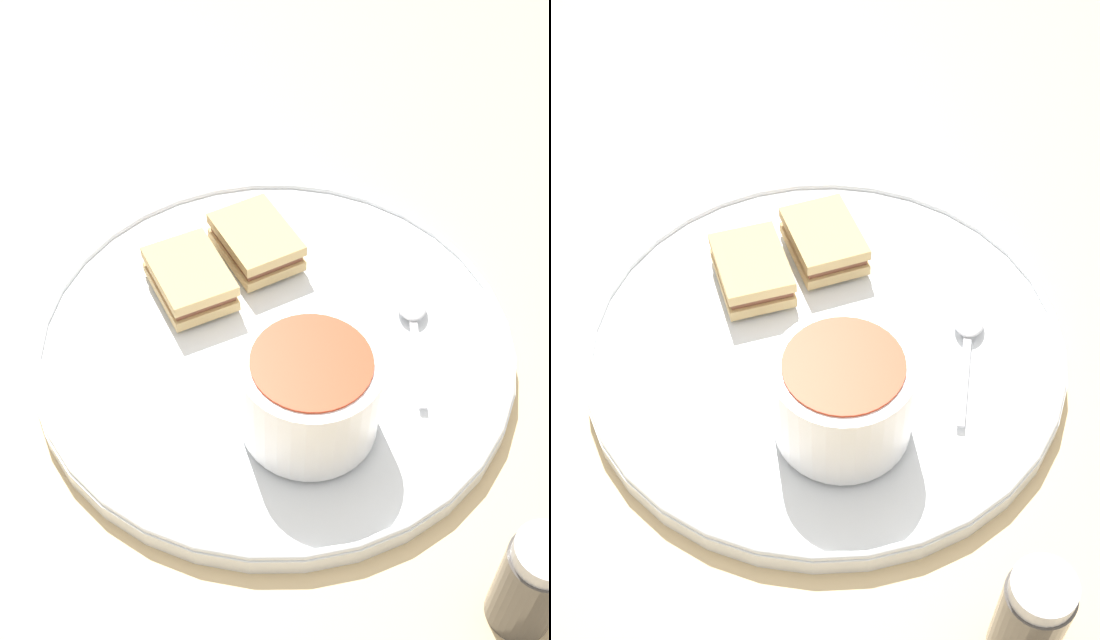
{
  "view_description": "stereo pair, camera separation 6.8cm",
  "coord_description": "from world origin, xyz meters",
  "views": [
    {
      "loc": [
        0.34,
        -0.29,
        0.56
      ],
      "look_at": [
        0.0,
        0.0,
        0.04
      ],
      "focal_mm": 50.0,
      "sensor_mm": 36.0,
      "label": 1
    },
    {
      "loc": [
        0.38,
        -0.23,
        0.56
      ],
      "look_at": [
        0.0,
        0.0,
        0.04
      ],
      "focal_mm": 50.0,
      "sensor_mm": 36.0,
      "label": 2
    }
  ],
  "objects": [
    {
      "name": "soup_bowl",
      "position": [
        0.08,
        -0.03,
        0.06
      ],
      "size": [
        0.1,
        0.1,
        0.07
      ],
      "color": "white",
      "rests_on": "plate"
    },
    {
      "name": "spoon",
      "position": [
        0.05,
        0.1,
        0.02
      ],
      "size": [
        0.1,
        0.09,
        0.01
      ],
      "rotation": [
        0.0,
        0.0,
        8.72
      ],
      "color": "silver",
      "rests_on": "plate"
    },
    {
      "name": "sandwich_half_near",
      "position": [
        -0.08,
        0.05,
        0.03
      ],
      "size": [
        0.09,
        0.07,
        0.03
      ],
      "rotation": [
        0.0,
        0.0,
        2.94
      ],
      "color": "tan",
      "rests_on": "plate"
    },
    {
      "name": "ground_plane",
      "position": [
        0.0,
        0.0,
        0.0
      ],
      "size": [
        2.4,
        2.4,
        0.0
      ],
      "primitive_type": "plane",
      "color": "#D1B27F"
    },
    {
      "name": "sandwich_half_far",
      "position": [
        -0.08,
        -0.02,
        0.03
      ],
      "size": [
        0.09,
        0.07,
        0.03
      ],
      "rotation": [
        0.0,
        0.0,
        2.9
      ],
      "color": "tan",
      "rests_on": "plate"
    },
    {
      "name": "plate",
      "position": [
        0.0,
        0.0,
        0.01
      ],
      "size": [
        0.38,
        0.38,
        0.02
      ],
      "color": "white",
      "rests_on": "ground_plane"
    },
    {
      "name": "salt_shaker",
      "position": [
        0.27,
        -0.02,
        0.04
      ],
      "size": [
        0.04,
        0.04,
        0.09
      ],
      "color": "#4C4742",
      "rests_on": "ground_plane"
    }
  ]
}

